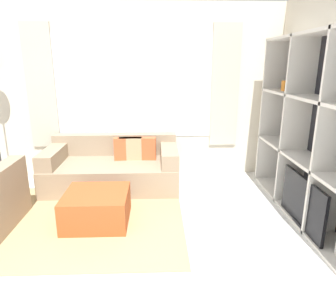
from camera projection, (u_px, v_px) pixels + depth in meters
wall_back at (134, 93)px, 4.76m from camera, size 5.82×0.11×2.70m
wall_right at (335, 106)px, 3.33m from camera, size 0.07×4.29×2.70m
area_rug at (58, 220)px, 3.56m from camera, size 2.98×1.93×0.01m
shelving_unit at (316, 134)px, 3.39m from camera, size 0.38×2.45×2.14m
couch_main at (114, 168)px, 4.53m from camera, size 1.94×0.98×0.73m
ottoman at (97, 208)px, 3.48m from camera, size 0.72×0.68×0.38m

